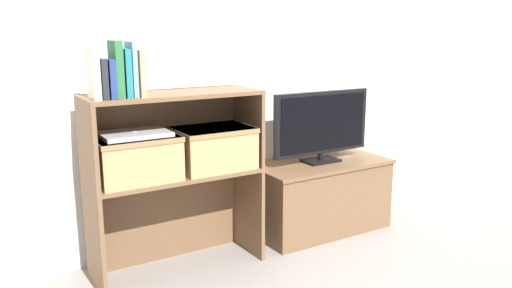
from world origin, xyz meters
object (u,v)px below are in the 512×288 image
(storage_basket_right, at_px, (213,146))
(storage_basket_left, at_px, (136,156))
(book_ivory, at_px, (93,73))
(book_teal, at_px, (125,73))
(tv_stand, at_px, (320,195))
(book_forest, at_px, (116,69))
(laptop, at_px, (134,134))
(book_navy, at_px, (109,79))
(book_tan, at_px, (138,73))
(tv, at_px, (322,124))
(book_skyblue, at_px, (132,69))
(book_charcoal, at_px, (101,79))

(storage_basket_right, bearing_deg, storage_basket_left, 180.00)
(book_ivory, relative_size, book_teal, 1.07)
(tv_stand, bearing_deg, book_forest, -175.39)
(tv_stand, bearing_deg, book_teal, -175.24)
(laptop, bearing_deg, book_ivory, -166.68)
(book_ivory, xyz_separation_m, laptop, (0.18, 0.04, -0.29))
(tv_stand, relative_size, laptop, 2.71)
(book_navy, bearing_deg, storage_basket_left, 20.62)
(book_navy, bearing_deg, book_tan, 0.00)
(book_navy, bearing_deg, tv, 4.42)
(book_tan, bearing_deg, book_skyblue, -180.00)
(book_charcoal, bearing_deg, tv, 4.30)
(tv_stand, height_order, book_tan, book_tan)
(tv, distance_m, book_forest, 1.30)
(tv_stand, relative_size, book_forest, 3.38)
(tv_stand, xyz_separation_m, book_charcoal, (-1.31, -0.10, 0.79))
(book_ivory, relative_size, book_charcoal, 1.31)
(book_teal, height_order, book_tan, book_teal)
(book_charcoal, height_order, book_forest, book_forest)
(book_tan, xyz_separation_m, storage_basket_right, (0.39, 0.04, -0.39))
(tv, bearing_deg, tv_stand, 90.00)
(laptop, bearing_deg, book_skyblue, -103.74)
(book_skyblue, height_order, storage_basket_right, book_skyblue)
(book_navy, bearing_deg, book_skyblue, 0.00)
(book_skyblue, height_order, storage_basket_left, book_skyblue)
(book_ivory, distance_m, book_charcoal, 0.04)
(tv_stand, relative_size, tv, 1.26)
(book_tan, relative_size, storage_basket_left, 0.54)
(book_skyblue, relative_size, storage_basket_right, 0.63)
(book_ivory, distance_m, book_navy, 0.07)
(tv_stand, bearing_deg, book_charcoal, -175.63)
(book_navy, distance_m, book_teal, 0.08)
(book_skyblue, bearing_deg, book_tan, 0.00)
(book_forest, distance_m, book_teal, 0.04)
(book_navy, relative_size, book_skyblue, 0.70)
(laptop, bearing_deg, tv_stand, 2.84)
(book_skyblue, bearing_deg, book_charcoal, -180.00)
(laptop, bearing_deg, book_forest, -151.69)
(book_navy, xyz_separation_m, storage_basket_right, (0.52, 0.04, -0.37))
(book_ivory, xyz_separation_m, book_teal, (0.14, 0.00, -0.01))
(book_tan, relative_size, laptop, 0.67)
(tv_stand, relative_size, book_teal, 3.95)
(tv, bearing_deg, book_charcoal, -175.70)
(book_teal, bearing_deg, book_forest, 180.00)
(book_charcoal, distance_m, book_teal, 0.11)
(storage_basket_right, bearing_deg, book_charcoal, -175.63)
(book_navy, distance_m, storage_basket_right, 0.64)
(book_ivory, bearing_deg, tv_stand, 4.27)
(book_skyblue, xyz_separation_m, laptop, (0.01, 0.04, -0.30))
(book_charcoal, bearing_deg, laptop, 16.10)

